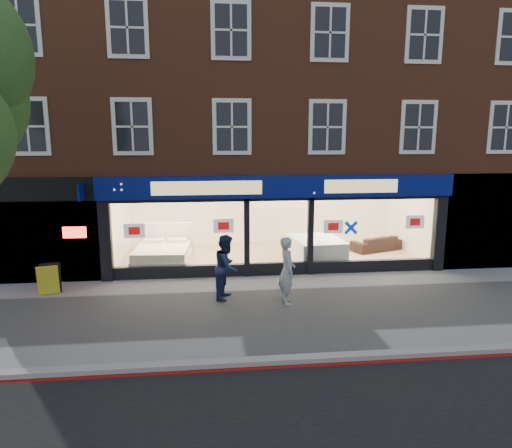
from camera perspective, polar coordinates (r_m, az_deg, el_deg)
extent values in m
plane|color=gray|center=(12.41, 5.04, -10.45)|extent=(120.00, 120.00, 0.00)
cube|color=#8C0A07|center=(9.66, 8.75, -17.01)|extent=(60.00, 0.10, 0.01)
cube|color=gray|center=(9.81, 8.45, -16.20)|extent=(60.00, 0.25, 0.12)
cube|color=tan|center=(17.33, 1.69, -4.04)|extent=(11.00, 4.50, 0.10)
cube|color=brown|center=(18.60, 1.03, 17.48)|extent=(19.00, 8.00, 6.70)
cube|color=#061062|center=(14.49, 3.03, 4.69)|extent=(11.40, 0.28, 0.70)
cube|color=black|center=(15.22, 2.80, -5.58)|extent=(11.00, 0.18, 0.40)
cube|color=black|center=(15.08, -18.26, -1.96)|extent=(0.35, 0.30, 2.60)
cube|color=black|center=(16.68, 21.88, -1.01)|extent=(0.35, 0.30, 2.60)
cube|color=white|center=(14.69, -9.73, -1.30)|extent=(4.20, 0.02, 2.10)
cube|color=white|center=(15.67, 14.72, -0.73)|extent=(4.20, 0.02, 2.10)
cube|color=white|center=(15.14, 2.74, -1.95)|extent=(1.80, 0.02, 2.10)
cube|color=silver|center=(19.24, 0.79, 1.28)|extent=(11.00, 0.20, 2.60)
cube|color=#FFEAC6|center=(16.85, 1.73, 4.37)|extent=(11.00, 4.50, 0.12)
cube|color=black|center=(15.82, -25.60, -0.61)|extent=(3.80, 0.60, 3.30)
cube|color=#FF140C|center=(15.14, -21.74, -0.98)|extent=(0.70, 0.04, 0.35)
cube|color=black|center=(17.76, 27.44, 0.38)|extent=(4.00, 0.40, 3.30)
cube|color=white|center=(16.18, -11.61, -4.47)|extent=(1.98, 2.29, 0.38)
cube|color=white|center=(16.09, -11.66, -3.35)|extent=(1.90, 2.20, 0.27)
cube|color=white|center=(17.16, -11.07, -1.97)|extent=(1.94, 0.25, 1.30)
cube|color=white|center=(16.87, -12.63, -2.04)|extent=(0.72, 0.39, 0.13)
cube|color=white|center=(16.74, -9.89, -2.03)|extent=(0.72, 0.39, 0.13)
cube|color=brown|center=(17.56, -12.86, -3.02)|extent=(0.47, 0.47, 0.55)
cube|color=white|center=(16.67, 7.61, -4.07)|extent=(1.79, 2.18, 0.27)
cube|color=white|center=(16.60, 7.63, -3.17)|extent=(1.79, 2.18, 0.27)
cube|color=white|center=(16.54, 7.65, -2.27)|extent=(1.79, 2.18, 0.27)
imported|color=black|center=(18.54, 14.79, -2.33)|extent=(2.13, 1.40, 0.58)
cube|color=yellow|center=(14.57, -24.43, -6.29)|extent=(0.66, 0.50, 0.90)
imported|color=#A2A4A9|center=(12.48, 3.91, -5.81)|extent=(0.47, 0.70, 1.86)
imported|color=#182144|center=(12.87, -3.68, -5.36)|extent=(0.93, 1.06, 1.83)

